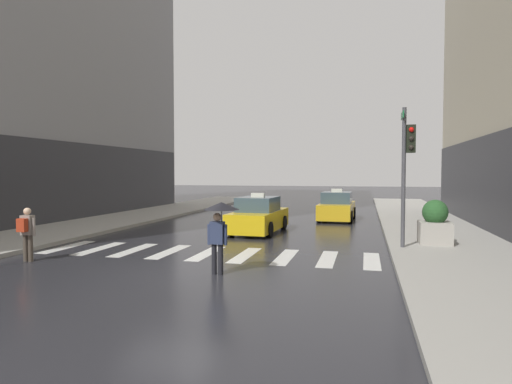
{
  "coord_description": "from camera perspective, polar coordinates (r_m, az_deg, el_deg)",
  "views": [
    {
      "loc": [
        5.17,
        -11.09,
        2.72
      ],
      "look_at": [
        0.5,
        8.0,
        1.87
      ],
      "focal_mm": 31.31,
      "sensor_mm": 36.0,
      "label": 1
    }
  ],
  "objects": [
    {
      "name": "curb_right",
      "position": [
        11.81,
        29.0,
        -10.77
      ],
      "size": [
        4.5,
        70.0,
        0.15
      ],
      "primitive_type": "cube",
      "color": "#9E9B93",
      "rests_on": "ground"
    },
    {
      "name": "pedestrian_with_umbrella",
      "position": [
        11.9,
        -4.62,
        -3.33
      ],
      "size": [
        0.96,
        0.96,
        1.94
      ],
      "color": "black",
      "rests_on": "ground"
    },
    {
      "name": "planter_near_corner",
      "position": [
        17.37,
        21.89,
        -3.8
      ],
      "size": [
        1.1,
        1.1,
        1.6
      ],
      "color": "#A8A399",
      "rests_on": "curb_right"
    },
    {
      "name": "ground_plane",
      "position": [
        12.54,
        -11.15,
        -10.09
      ],
      "size": [
        160.0,
        160.0,
        0.0
      ],
      "primitive_type": "plane",
      "color": "#26262B"
    },
    {
      "name": "taxi_lead",
      "position": [
        20.34,
        0.32,
        -3.15
      ],
      "size": [
        2.09,
        4.61,
        1.8
      ],
      "color": "yellow",
      "rests_on": "ground"
    },
    {
      "name": "pedestrian_with_backpack",
      "position": [
        15.35,
        -27.24,
        -4.34
      ],
      "size": [
        0.55,
        0.43,
        1.65
      ],
      "color": "#473D33",
      "rests_on": "ground"
    },
    {
      "name": "traffic_light_pole",
      "position": [
        16.15,
        18.72,
        4.26
      ],
      "size": [
        0.44,
        0.84,
        4.8
      ],
      "color": "#47474C",
      "rests_on": "curb_right"
    },
    {
      "name": "taxi_second",
      "position": [
        26.04,
        10.3,
        -1.95
      ],
      "size": [
        2.05,
        4.59,
        1.8
      ],
      "color": "gold",
      "rests_on": "ground"
    },
    {
      "name": "crosswalk_markings",
      "position": [
        15.26,
        -6.36,
        -7.79
      ],
      "size": [
        11.3,
        2.8,
        0.01
      ],
      "color": "silver",
      "rests_on": "ground"
    }
  ]
}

